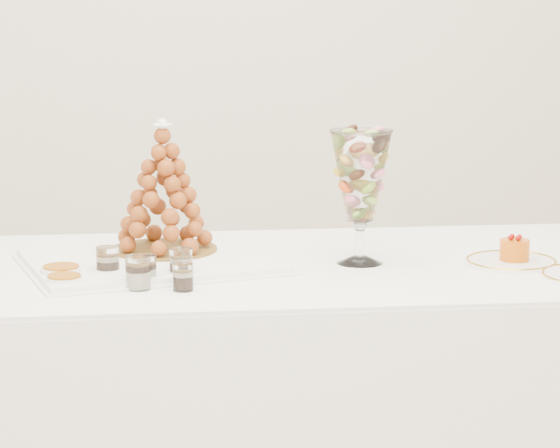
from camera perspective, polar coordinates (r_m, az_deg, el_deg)
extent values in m
cube|color=silver|center=(4.89, -3.41, 9.28)|extent=(4.50, 0.04, 2.80)
cube|color=silver|center=(0.93, 8.69, 0.57)|extent=(4.50, 0.04, 2.80)
cube|color=white|center=(3.43, 0.61, -8.56)|extent=(2.17, 0.87, 0.81)
cube|color=white|center=(3.31, 0.63, -1.83)|extent=(2.16, 0.87, 0.01)
cube|color=white|center=(3.30, -5.54, -1.64)|extent=(0.68, 0.58, 0.02)
cylinder|color=white|center=(3.33, 3.45, -1.52)|extent=(0.12, 0.12, 0.02)
cylinder|color=white|center=(3.31, 3.46, -0.68)|extent=(0.02, 0.02, 0.08)
sphere|color=white|center=(3.31, 3.47, 0.01)|extent=(0.04, 0.04, 0.04)
cylinder|color=white|center=(3.35, 9.91, -1.63)|extent=(0.23, 0.23, 0.01)
cylinder|color=white|center=(3.19, -7.42, -1.63)|extent=(0.07, 0.07, 0.07)
cylinder|color=white|center=(3.12, -5.80, -1.97)|extent=(0.05, 0.05, 0.07)
cylinder|color=white|center=(3.15, -4.28, -1.72)|extent=(0.06, 0.06, 0.07)
cylinder|color=white|center=(3.07, -6.13, -2.09)|extent=(0.07, 0.07, 0.08)
cylinder|color=white|center=(3.05, -4.19, -2.30)|extent=(0.05, 0.05, 0.06)
cylinder|color=white|center=(3.19, -9.40, -2.11)|extent=(0.10, 0.10, 0.03)
cylinder|color=white|center=(3.11, -9.27, -2.49)|extent=(0.09, 0.09, 0.03)
cylinder|color=brown|center=(3.39, -5.00, -1.08)|extent=(0.27, 0.27, 0.01)
cone|color=#8B3D15|center=(3.36, -5.04, 1.66)|extent=(0.26, 0.26, 0.32)
sphere|color=white|center=(3.33, -5.09, 4.24)|extent=(0.03, 0.03, 0.03)
cylinder|color=#C85709|center=(3.35, 10.06, -1.11)|extent=(0.07, 0.07, 0.05)
sphere|color=#920905|center=(3.35, 10.26, -0.54)|extent=(0.01, 0.01, 0.01)
sphere|color=#920905|center=(3.35, 9.96, -0.52)|extent=(0.01, 0.01, 0.01)
sphere|color=#920905|center=(3.34, 9.89, -0.58)|extent=(0.01, 0.01, 0.01)
sphere|color=#920905|center=(3.33, 10.20, -0.60)|extent=(0.01, 0.01, 0.01)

